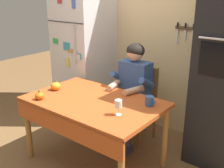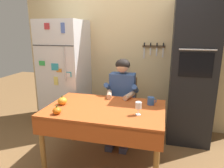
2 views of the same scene
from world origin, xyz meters
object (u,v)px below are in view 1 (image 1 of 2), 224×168
at_px(coffee_mug, 149,101).
at_px(pumpkin_medium, 56,86).
at_px(dining_table, 93,108).
at_px(wine_glass, 118,104).
at_px(refrigerator, 84,56).
at_px(chair_behind_person, 140,100).
at_px(pumpkin_large, 40,96).
at_px(seated_person, 132,87).

relative_size(coffee_mug, pumpkin_medium, 0.97).
bearing_deg(dining_table, wine_glass, -14.69).
distance_m(refrigerator, chair_behind_person, 1.10).
height_order(chair_behind_person, pumpkin_medium, chair_behind_person).
distance_m(dining_table, pumpkin_large, 0.56).
bearing_deg(pumpkin_medium, dining_table, 2.36).
bearing_deg(chair_behind_person, coffee_mug, -50.47).
xyz_separation_m(refrigerator, pumpkin_large, (0.50, -1.20, -0.12)).
bearing_deg(wine_glass, seated_person, 115.27).
height_order(chair_behind_person, seated_person, seated_person).
distance_m(wine_glass, pumpkin_medium, 0.96).
xyz_separation_m(coffee_mug, pumpkin_large, (-0.98, -0.57, -0.01)).
height_order(chair_behind_person, wine_glass, chair_behind_person).
height_order(wine_glass, pumpkin_medium, wine_glass).
xyz_separation_m(refrigerator, wine_glass, (1.36, -0.99, -0.06)).
relative_size(dining_table, pumpkin_large, 13.88).
xyz_separation_m(dining_table, seated_person, (0.08, 0.60, 0.08)).
distance_m(dining_table, wine_glass, 0.47).
distance_m(dining_table, chair_behind_person, 0.81).
relative_size(seated_person, wine_glass, 8.46).
bearing_deg(chair_behind_person, seated_person, -90.00).
height_order(refrigerator, pumpkin_medium, refrigerator).
xyz_separation_m(dining_table, pumpkin_large, (-0.45, -0.31, 0.12)).
bearing_deg(seated_person, chair_behind_person, 90.00).
distance_m(refrigerator, wine_glass, 1.69).
distance_m(coffee_mug, pumpkin_medium, 1.10).
distance_m(dining_table, seated_person, 0.61).
bearing_deg(seated_person, coffee_mug, -38.25).
distance_m(coffee_mug, pumpkin_large, 1.13).
height_order(dining_table, seated_person, seated_person).
xyz_separation_m(refrigerator, dining_table, (0.95, -0.88, -0.24)).
bearing_deg(dining_table, seated_person, 82.71).
distance_m(refrigerator, pumpkin_medium, 1.00).
distance_m(chair_behind_person, pumpkin_large, 1.26).
relative_size(refrigerator, coffee_mug, 16.08).
height_order(dining_table, pumpkin_large, pumpkin_large).
distance_m(seated_person, pumpkin_large, 1.06).
relative_size(chair_behind_person, pumpkin_medium, 8.03).
relative_size(pumpkin_large, pumpkin_medium, 0.87).
xyz_separation_m(refrigerator, seated_person, (1.03, -0.28, -0.16)).
bearing_deg(pumpkin_large, seated_person, 59.95).
distance_m(refrigerator, coffee_mug, 1.61).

